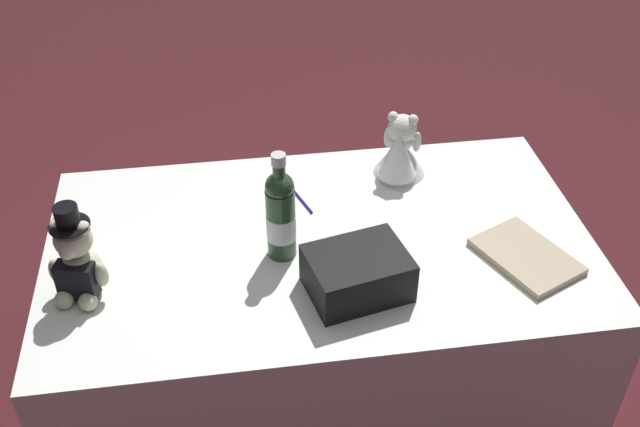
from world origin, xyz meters
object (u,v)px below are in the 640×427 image
object	(u,v)px
gift_case_black	(357,273)
guestbook	(526,256)
teddy_bear_bride	(400,151)
teddy_bear_groom	(77,262)
signing_pen	(301,199)
champagne_bottle	(281,214)

from	to	relation	value
gift_case_black	guestbook	world-z (taller)	gift_case_black
teddy_bear_bride	teddy_bear_groom	bearing A→B (deg)	-156.18
signing_pen	gift_case_black	world-z (taller)	gift_case_black
teddy_bear_groom	champagne_bottle	bearing A→B (deg)	9.29
teddy_bear_bride	guestbook	distance (m)	0.54
gift_case_black	teddy_bear_groom	bearing A→B (deg)	172.75
gift_case_black	signing_pen	bearing A→B (deg)	103.22
teddy_bear_groom	teddy_bear_bride	xyz separation A→B (m)	(0.97, 0.43, -0.02)
champagne_bottle	guestbook	bearing A→B (deg)	-10.51
teddy_bear_groom	champagne_bottle	size ratio (longest dim) A/B	0.85
teddy_bear_bride	champagne_bottle	size ratio (longest dim) A/B	0.66
champagne_bottle	gift_case_black	world-z (taller)	champagne_bottle
guestbook	gift_case_black	bearing A→B (deg)	161.81
champagne_bottle	gift_case_black	bearing A→B (deg)	-44.58
teddy_bear_groom	guestbook	size ratio (longest dim) A/B	1.02
champagne_bottle	teddy_bear_bride	bearing A→B (deg)	38.77
teddy_bear_groom	guestbook	distance (m)	1.24
signing_pen	gift_case_black	size ratio (longest dim) A/B	0.50
gift_case_black	champagne_bottle	bearing A→B (deg)	135.42
signing_pen	teddy_bear_bride	bearing A→B (deg)	15.24
guestbook	signing_pen	bearing A→B (deg)	123.75
teddy_bear_groom	champagne_bottle	xyz separation A→B (m)	(0.55, 0.09, 0.03)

